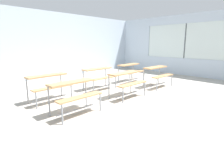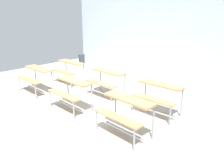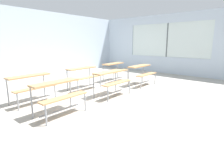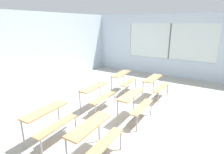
{
  "view_description": "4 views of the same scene",
  "coord_description": "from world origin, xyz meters",
  "px_view_note": "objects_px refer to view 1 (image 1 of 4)",
  "views": [
    {
      "loc": [
        -3.8,
        -3.3,
        1.6
      ],
      "look_at": [
        0.02,
        0.62,
        0.54
      ],
      "focal_mm": 28.0,
      "sensor_mm": 36.0,
      "label": 1
    },
    {
      "loc": [
        4.41,
        -2.97,
        2.35
      ],
      "look_at": [
        0.27,
        1.27,
        0.62
      ],
      "focal_mm": 35.63,
      "sensor_mm": 36.0,
      "label": 2
    },
    {
      "loc": [
        -3.8,
        -3.3,
        1.6
      ],
      "look_at": [
        -0.06,
        -0.09,
        0.62
      ],
      "focal_mm": 28.0,
      "sensor_mm": 36.0,
      "label": 3
    },
    {
      "loc": [
        -4.13,
        -1.84,
        2.59
      ],
      "look_at": [
        0.89,
        1.26,
        0.83
      ],
      "focal_mm": 29.38,
      "sensor_mm": 36.0,
      "label": 4
    }
  ],
  "objects_px": {
    "desk_bench_r0c2": "(158,72)",
    "desk_bench_r1c1": "(99,74)",
    "desk_bench_r1c2": "(131,69)",
    "desk_bench_r1c0": "(49,82)",
    "desk_bench_r0c1": "(127,79)",
    "desk_bench_r0c0": "(75,90)"
  },
  "relations": [
    {
      "from": "desk_bench_r1c1",
      "to": "desk_bench_r1c2",
      "type": "xyz_separation_m",
      "value": [
        1.72,
        0.01,
        0.0
      ]
    },
    {
      "from": "desk_bench_r0c0",
      "to": "desk_bench_r1c0",
      "type": "bearing_deg",
      "value": 90.93
    },
    {
      "from": "desk_bench_r1c1",
      "to": "desk_bench_r0c1",
      "type": "bearing_deg",
      "value": -88.57
    },
    {
      "from": "desk_bench_r0c1",
      "to": "desk_bench_r0c2",
      "type": "relative_size",
      "value": 0.99
    },
    {
      "from": "desk_bench_r0c1",
      "to": "desk_bench_r1c0",
      "type": "xyz_separation_m",
      "value": [
        -1.84,
        1.22,
        0.0
      ]
    },
    {
      "from": "desk_bench_r1c1",
      "to": "desk_bench_r1c2",
      "type": "bearing_deg",
      "value": 0.64
    },
    {
      "from": "desk_bench_r1c0",
      "to": "desk_bench_r1c1",
      "type": "xyz_separation_m",
      "value": [
        1.82,
        0.02,
        0.0
      ]
    },
    {
      "from": "desk_bench_r1c2",
      "to": "desk_bench_r1c1",
      "type": "bearing_deg",
      "value": 177.59
    },
    {
      "from": "desk_bench_r0c0",
      "to": "desk_bench_r1c2",
      "type": "xyz_separation_m",
      "value": [
        3.5,
        1.25,
        0.0
      ]
    },
    {
      "from": "desk_bench_r0c2",
      "to": "desk_bench_r1c0",
      "type": "bearing_deg",
      "value": 162.8
    },
    {
      "from": "desk_bench_r0c2",
      "to": "desk_bench_r1c1",
      "type": "xyz_separation_m",
      "value": [
        -1.78,
        1.22,
        0.0
      ]
    },
    {
      "from": "desk_bench_r0c0",
      "to": "desk_bench_r0c1",
      "type": "height_order",
      "value": "same"
    },
    {
      "from": "desk_bench_r0c2",
      "to": "desk_bench_r1c2",
      "type": "xyz_separation_m",
      "value": [
        -0.06,
        1.23,
        0.0
      ]
    },
    {
      "from": "desk_bench_r0c0",
      "to": "desk_bench_r0c1",
      "type": "distance_m",
      "value": 1.8
    },
    {
      "from": "desk_bench_r1c0",
      "to": "desk_bench_r1c1",
      "type": "bearing_deg",
      "value": -0.81
    },
    {
      "from": "desk_bench_r0c2",
      "to": "desk_bench_r1c2",
      "type": "height_order",
      "value": "same"
    },
    {
      "from": "desk_bench_r1c1",
      "to": "desk_bench_r1c2",
      "type": "relative_size",
      "value": 0.98
    },
    {
      "from": "desk_bench_r1c2",
      "to": "desk_bench_r1c0",
      "type": "bearing_deg",
      "value": 177.66
    },
    {
      "from": "desk_bench_r0c0",
      "to": "desk_bench_r0c2",
      "type": "relative_size",
      "value": 1.0
    },
    {
      "from": "desk_bench_r0c1",
      "to": "desk_bench_r0c2",
      "type": "xyz_separation_m",
      "value": [
        1.75,
        0.02,
        0.0
      ]
    },
    {
      "from": "desk_bench_r0c1",
      "to": "desk_bench_r0c2",
      "type": "bearing_deg",
      "value": 0.67
    },
    {
      "from": "desk_bench_r1c0",
      "to": "desk_bench_r1c2",
      "type": "distance_m",
      "value": 3.54
    }
  ]
}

